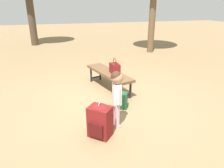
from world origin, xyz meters
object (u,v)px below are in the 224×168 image
at_px(handbag, 115,68).
at_px(child_standing, 117,91).
at_px(park_bench, 109,74).
at_px(backpack_small, 122,99).
at_px(backpack_large, 100,120).

height_order(handbag, child_standing, child_standing).
bearing_deg(park_bench, backpack_small, -2.09).
relative_size(handbag, child_standing, 0.37).
relative_size(child_standing, backpack_large, 1.69).
xyz_separation_m(park_bench, backpack_small, (1.03, -0.04, -0.20)).
bearing_deg(handbag, backpack_small, -9.15).
bearing_deg(backpack_small, park_bench, 177.91).
bearing_deg(backpack_large, child_standing, 120.10).
height_order(park_bench, backpack_small, park_bench).
xyz_separation_m(handbag, child_standing, (1.46, -0.44, 0.08)).
xyz_separation_m(child_standing, backpack_small, (-0.58, 0.30, -0.47)).
bearing_deg(park_bench, handbag, 35.75).
bearing_deg(backpack_large, park_bench, 159.50).
xyz_separation_m(park_bench, handbag, (0.15, 0.10, 0.18)).
distance_m(handbag, backpack_small, 0.97).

